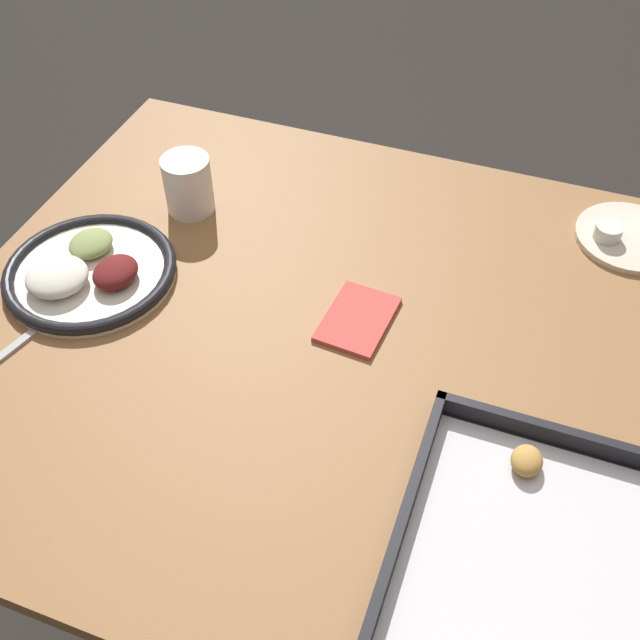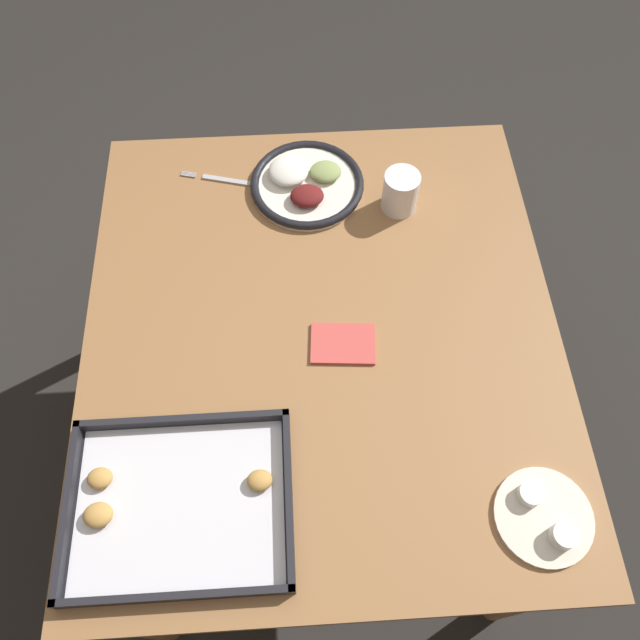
% 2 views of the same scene
% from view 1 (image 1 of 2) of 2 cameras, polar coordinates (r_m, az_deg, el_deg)
% --- Properties ---
extents(ground_plane, '(8.00, 8.00, 0.00)m').
position_cam_1_polar(ground_plane, '(1.69, 0.04, -17.97)').
color(ground_plane, '#282623').
extents(dining_table, '(0.96, 1.09, 0.74)m').
position_cam_1_polar(dining_table, '(1.15, 0.06, -4.47)').
color(dining_table, olive).
rests_on(dining_table, ground_plane).
extents(dinner_plate, '(0.26, 0.26, 0.04)m').
position_cam_1_polar(dinner_plate, '(1.20, -17.23, 3.58)').
color(dinner_plate, white).
rests_on(dinner_plate, dining_table).
extents(fork, '(0.21, 0.07, 0.00)m').
position_cam_1_polar(fork, '(1.13, -22.96, -2.46)').
color(fork, '#B2B2B7').
rests_on(fork, dining_table).
extents(saucer_plate, '(0.17, 0.17, 0.04)m').
position_cam_1_polar(saucer_plate, '(1.31, 22.66, 6.03)').
color(saucer_plate, beige).
rests_on(saucer_plate, dining_table).
extents(baking_tray, '(0.39, 0.31, 0.04)m').
position_cam_1_polar(baking_tray, '(0.89, 15.65, -18.67)').
color(baking_tray, black).
rests_on(baking_tray, dining_table).
extents(drinking_cup, '(0.08, 0.08, 0.10)m').
position_cam_1_polar(drinking_cup, '(1.27, -10.01, 10.12)').
color(drinking_cup, white).
rests_on(drinking_cup, dining_table).
extents(napkin, '(0.13, 0.10, 0.01)m').
position_cam_1_polar(napkin, '(1.09, 2.89, 0.07)').
color(napkin, '#CC4C47').
rests_on(napkin, dining_table).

